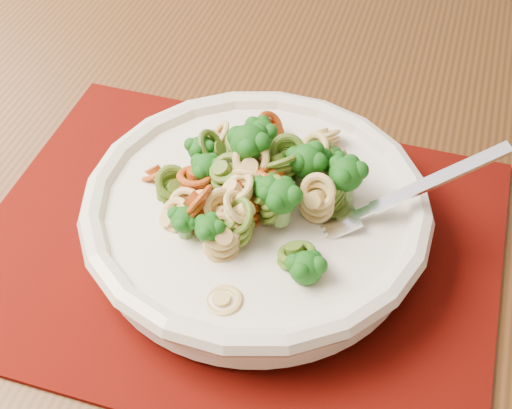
% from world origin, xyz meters
% --- Properties ---
extents(dining_table, '(1.65, 1.21, 0.78)m').
position_xyz_m(dining_table, '(0.77, -0.02, 0.69)').
color(dining_table, '#553017').
rests_on(dining_table, ground).
extents(placemat, '(0.46, 0.39, 0.00)m').
position_xyz_m(placemat, '(0.85, -0.06, 0.79)').
color(placemat, '#4F0603').
rests_on(placemat, dining_table).
extents(pasta_bowl, '(0.27, 0.27, 0.05)m').
position_xyz_m(pasta_bowl, '(0.86, -0.05, 0.82)').
color(pasta_bowl, white).
rests_on(pasta_bowl, placemat).
extents(pasta_broccoli_heap, '(0.23, 0.23, 0.06)m').
position_xyz_m(pasta_broccoli_heap, '(0.86, -0.05, 0.83)').
color(pasta_broccoli_heap, '#DBB86C').
rests_on(pasta_broccoli_heap, pasta_bowl).
extents(fork, '(0.15, 0.14, 0.08)m').
position_xyz_m(fork, '(0.93, -0.04, 0.83)').
color(fork, silver).
rests_on(fork, pasta_bowl).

